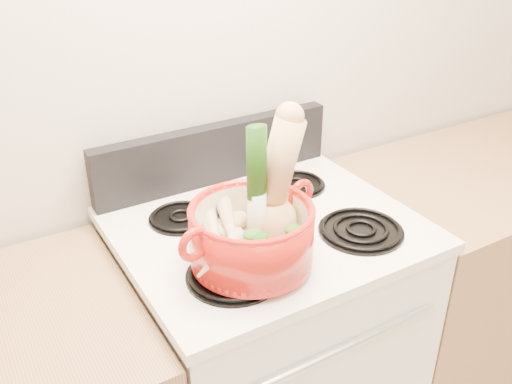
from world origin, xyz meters
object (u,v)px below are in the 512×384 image
dutch_oven (252,235)px  squash (279,180)px  leek (257,187)px  stove_body (266,359)px

dutch_oven → squash: bearing=0.8°
leek → dutch_oven: bearing=-151.8°
squash → dutch_oven: bearing=-145.9°
squash → leek: size_ratio=0.98×
stove_body → leek: size_ratio=2.91×
dutch_oven → squash: (0.08, 0.02, 0.11)m
stove_body → dutch_oven: size_ratio=3.19×
dutch_oven → squash: squash is taller
stove_body → squash: 0.70m
stove_body → dutch_oven: dutch_oven is taller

